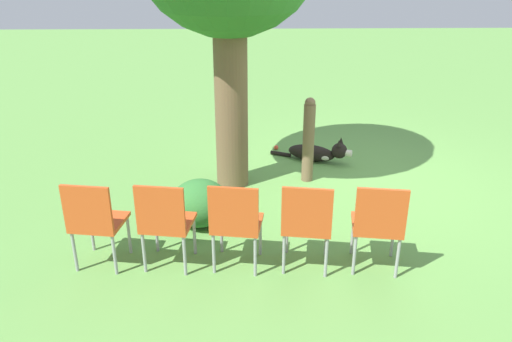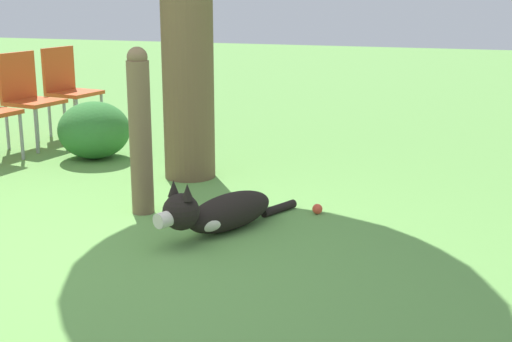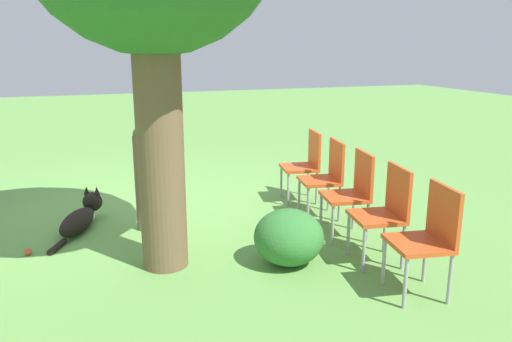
# 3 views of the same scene
# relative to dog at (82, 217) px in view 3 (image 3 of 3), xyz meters

# --- Properties ---
(ground_plane) EXTENTS (30.00, 30.00, 0.00)m
(ground_plane) POSITION_rel_dog_xyz_m (-0.74, -0.32, -0.13)
(ground_plane) COLOR #609947
(dog) EXTENTS (0.59, 1.11, 0.39)m
(dog) POSITION_rel_dog_xyz_m (0.00, 0.00, 0.00)
(dog) COLOR black
(dog) RESTS_ON ground_plane
(fence_post) EXTENTS (0.15, 0.15, 1.10)m
(fence_post) POSITION_rel_dog_xyz_m (-0.63, 0.23, 0.42)
(fence_post) COLOR brown
(fence_post) RESTS_ON ground_plane
(red_chair_0) EXTENTS (0.48, 0.50, 0.88)m
(red_chair_0) POSITION_rel_dog_xyz_m (-2.68, -0.14, 0.37)
(red_chair_0) COLOR #D14C1E
(red_chair_0) RESTS_ON ground_plane
(red_chair_1) EXTENTS (0.48, 0.50, 0.88)m
(red_chair_1) POSITION_rel_dog_xyz_m (-2.65, 0.50, 0.37)
(red_chair_1) COLOR #D14C1E
(red_chair_1) RESTS_ON ground_plane
(red_chair_2) EXTENTS (0.48, 0.50, 0.88)m
(red_chair_2) POSITION_rel_dog_xyz_m (-2.62, 1.13, 0.37)
(red_chair_2) COLOR #D14C1E
(red_chair_2) RESTS_ON ground_plane
(red_chair_3) EXTENTS (0.48, 0.50, 0.88)m
(red_chair_3) POSITION_rel_dog_xyz_m (-2.59, 1.77, 0.37)
(red_chair_3) COLOR #D14C1E
(red_chair_3) RESTS_ON ground_plane
(red_chair_4) EXTENTS (0.48, 0.50, 0.88)m
(red_chair_4) POSITION_rel_dog_xyz_m (-2.56, 2.40, 0.37)
(red_chair_4) COLOR #D14C1E
(red_chair_4) RESTS_ON ground_plane
(tennis_ball) EXTENTS (0.07, 0.07, 0.07)m
(tennis_ball) POSITION_rel_dog_xyz_m (0.49, 0.57, -0.10)
(tennis_ball) COLOR #E54C33
(tennis_ball) RESTS_ON ground_plane
(low_shrub) EXTENTS (0.63, 0.63, 0.50)m
(low_shrub) POSITION_rel_dog_xyz_m (-1.75, 1.53, 0.12)
(low_shrub) COLOR #337533
(low_shrub) RESTS_ON ground_plane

